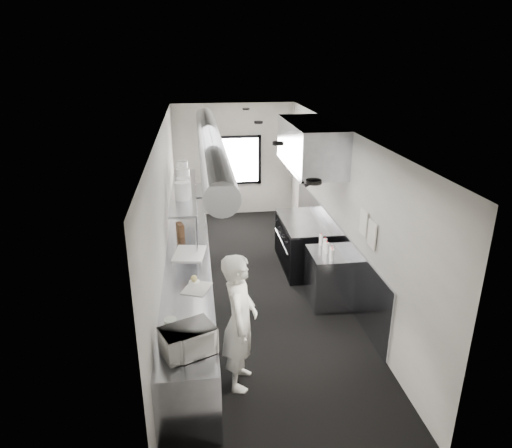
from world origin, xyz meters
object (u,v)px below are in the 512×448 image
object	(u,v)px
deli_tub_a	(171,323)
knife_block	(180,230)
far_work_table	(190,208)
pass_shelf	(184,191)
cutting_board	(189,253)
squeeze_bottle_e	(321,240)
exhaust_hood	(310,145)
small_plate	(194,282)
microwave	(188,340)
squeeze_bottle_b	(331,253)
squeeze_bottle_d	(325,244)
range	(303,244)
plate_stack_a	(183,191)
deli_tub_b	(171,323)
plate_stack_b	(184,187)
plate_stack_d	(183,170)
line_cook	(240,322)
plate_stack_c	(183,178)
prep_counter	(189,281)
squeeze_bottle_a	(332,255)
squeeze_bottle_c	(327,248)
bottle_station	(329,278)

from	to	relation	value
deli_tub_a	knife_block	xyz separation A→B (m)	(0.05, 2.89, 0.06)
far_work_table	pass_shelf	bearing A→B (deg)	-91.07
cutting_board	squeeze_bottle_e	bearing A→B (deg)	1.82
exhaust_hood	squeeze_bottle_e	bearing A→B (deg)	-91.03
small_plate	cutting_board	distance (m)	0.98
microwave	squeeze_bottle_b	bearing A→B (deg)	20.18
squeeze_bottle_d	exhaust_hood	bearing A→B (deg)	89.69
knife_block	range	bearing A→B (deg)	-10.05
squeeze_bottle_e	plate_stack_a	bearing A→B (deg)	161.65
plate_stack_a	deli_tub_b	bearing A→B (deg)	-92.55
plate_stack_b	plate_stack_d	distance (m)	1.27
far_work_table	plate_stack_a	size ratio (longest dim) A/B	3.93
microwave	cutting_board	xyz separation A→B (m)	(0.00, 2.60, -0.14)
plate_stack_b	squeeze_bottle_e	size ratio (longest dim) A/B	1.70
pass_shelf	deli_tub_b	distance (m)	3.57
knife_block	squeeze_bottle_b	size ratio (longest dim) A/B	1.24
exhaust_hood	line_cook	xyz separation A→B (m)	(-1.61, -3.21, -1.50)
exhaust_hood	deli_tub_a	xyz separation A→B (m)	(-2.43, -3.22, -1.44)
line_cook	plate_stack_c	bearing A→B (deg)	21.32
prep_counter	squeeze_bottle_a	size ratio (longest dim) A/B	31.36
squeeze_bottle_b	deli_tub_a	bearing A→B (deg)	-146.37
knife_block	squeeze_bottle_a	distance (m)	2.73
deli_tub_b	cutting_board	xyz separation A→B (m)	(0.21, 2.08, -0.04)
range	squeeze_bottle_e	size ratio (longest dim) A/B	8.29
plate_stack_a	squeeze_bottle_c	distance (m)	2.63
microwave	plate_stack_a	xyz separation A→B (m)	(-0.08, 3.42, 0.67)
small_plate	plate_stack_a	size ratio (longest dim) A/B	0.52
plate_stack_c	deli_tub_a	bearing A→B (deg)	-92.10
range	plate_stack_b	bearing A→B (deg)	-176.52
prep_counter	squeeze_bottle_c	world-z (taller)	squeeze_bottle_c
plate_stack_c	range	bearing A→B (deg)	-11.74
bottle_station	squeeze_bottle_e	bearing A→B (deg)	102.50
plate_stack_d	pass_shelf	bearing A→B (deg)	-87.73
pass_shelf	plate_stack_c	world-z (taller)	plate_stack_c
small_plate	plate_stack_c	distance (m)	2.72
deli_tub_a	squeeze_bottle_a	distance (m)	2.87
exhaust_hood	squeeze_bottle_e	size ratio (longest dim) A/B	11.40
plate_stack_c	squeeze_bottle_e	size ratio (longest dim) A/B	1.78
exhaust_hood	plate_stack_b	distance (m)	2.37
bottle_station	squeeze_bottle_c	size ratio (longest dim) A/B	4.78
pass_shelf	knife_block	world-z (taller)	pass_shelf
exhaust_hood	squeeze_bottle_b	bearing A→B (deg)	-89.60
bottle_station	plate_stack_d	size ratio (longest dim) A/B	2.68
plate_stack_a	squeeze_bottle_a	size ratio (longest dim) A/B	1.60
squeeze_bottle_b	squeeze_bottle_c	world-z (taller)	squeeze_bottle_c
plate_stack_c	squeeze_bottle_a	size ratio (longest dim) A/B	1.79
far_work_table	plate_stack_c	distance (m)	2.41
deli_tub_b	plate_stack_b	world-z (taller)	plate_stack_b
plate_stack_b	squeeze_bottle_e	world-z (taller)	plate_stack_b
exhaust_hood	range	distance (m)	1.92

